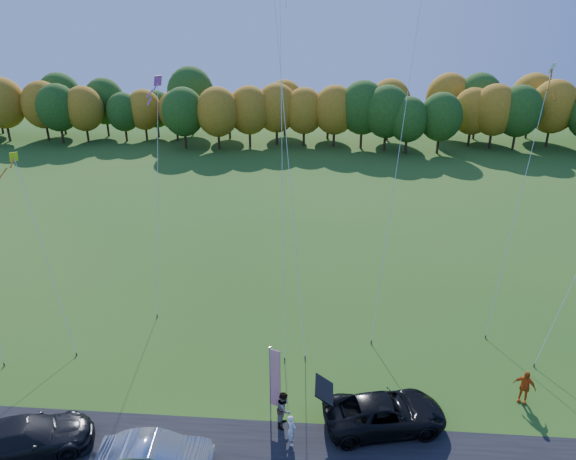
# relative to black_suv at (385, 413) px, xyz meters

# --- Properties ---
(ground) EXTENTS (160.00, 160.00, 0.00)m
(ground) POSITION_rel_black_suv_xyz_m (-5.05, 0.89, -0.79)
(ground) COLOR #1F5015
(tree_line) EXTENTS (116.00, 12.00, 10.00)m
(tree_line) POSITION_rel_black_suv_xyz_m (-5.05, 55.89, -0.79)
(tree_line) COLOR #1E4711
(tree_line) RESTS_ON ground
(black_suv) EXTENTS (6.12, 3.77, 1.58)m
(black_suv) POSITION_rel_black_suv_xyz_m (0.00, 0.00, 0.00)
(black_suv) COLOR black
(black_suv) RESTS_ON ground
(silver_sedan) EXTENTS (4.92, 2.11, 1.58)m
(silver_sedan) POSITION_rel_black_suv_xyz_m (-9.86, -3.32, -0.00)
(silver_sedan) COLOR #B6B7BB
(silver_sedan) RESTS_ON ground
(dark_truck_a) EXTENTS (6.21, 4.32, 1.67)m
(dark_truck_a) POSITION_rel_black_suv_xyz_m (-15.88, -2.85, 0.04)
(dark_truck_a) COLOR black
(dark_truck_a) RESTS_ON ground
(person_tailgate_a) EXTENTS (0.44, 0.61, 1.55)m
(person_tailgate_a) POSITION_rel_black_suv_xyz_m (-4.27, -1.39, -0.01)
(person_tailgate_a) COLOR silver
(person_tailgate_a) RESTS_ON ground
(person_tailgate_b) EXTENTS (0.85, 1.00, 1.83)m
(person_tailgate_b) POSITION_rel_black_suv_xyz_m (-4.69, -0.24, 0.12)
(person_tailgate_b) COLOR gray
(person_tailgate_b) RESTS_ON ground
(person_east) EXTENTS (1.15, 0.91, 1.82)m
(person_east) POSITION_rel_black_suv_xyz_m (7.06, 2.24, 0.12)
(person_east) COLOR #C65512
(person_east) RESTS_ON ground
(feather_flag) EXTENTS (0.52, 0.23, 4.16)m
(feather_flag) POSITION_rel_black_suv_xyz_m (-5.16, -0.05, 1.75)
(feather_flag) COLOR #999999
(feather_flag) RESTS_ON ground
(kite_delta_blue) EXTENTS (5.04, 11.41, 31.51)m
(kite_delta_blue) POSITION_rel_black_suv_xyz_m (-5.74, 10.07, 14.56)
(kite_delta_blue) COLOR #4C3F33
(kite_delta_blue) RESTS_ON ground
(kite_parafoil_orange) EXTENTS (5.51, 12.83, 26.61)m
(kite_parafoil_orange) POSITION_rel_black_suv_xyz_m (1.63, 12.74, 12.32)
(kite_parafoil_orange) COLOR #4C3F33
(kite_parafoil_orange) RESTS_ON ground
(kite_delta_red) EXTENTS (2.66, 8.61, 23.46)m
(kite_delta_red) POSITION_rel_black_suv_xyz_m (-5.56, 8.70, 11.50)
(kite_delta_red) COLOR #4C3F33
(kite_delta_red) RESTS_ON ground
(kite_diamond_yellow) EXTENTS (5.23, 5.80, 10.72)m
(kite_diamond_yellow) POSITION_rel_black_suv_xyz_m (-19.31, 6.80, 4.39)
(kite_diamond_yellow) COLOR #4C3F33
(kite_diamond_yellow) RESTS_ON ground
(kite_diamond_white) EXTENTS (4.31, 7.59, 15.63)m
(kite_diamond_white) POSITION_rel_black_suv_xyz_m (8.66, 11.24, 6.81)
(kite_diamond_white) COLOR #4C3F33
(kite_diamond_white) RESTS_ON ground
(kite_diamond_pink) EXTENTS (1.84, 8.85, 14.49)m
(kite_diamond_pink) POSITION_rel_black_suv_xyz_m (-14.23, 12.65, 6.25)
(kite_diamond_pink) COLOR #4C3F33
(kite_diamond_pink) RESTS_ON ground
(kite_diamond_blue_low) EXTENTS (3.76, 3.13, 9.22)m
(kite_diamond_blue_low) POSITION_rel_black_suv_xyz_m (10.34, 6.44, 3.63)
(kite_diamond_blue_low) COLOR #4C3F33
(kite_diamond_blue_low) RESTS_ON ground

